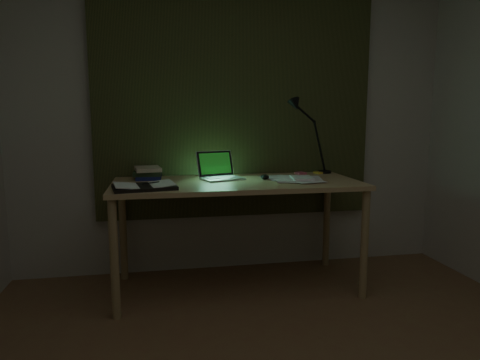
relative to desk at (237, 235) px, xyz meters
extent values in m
cube|color=beige|center=(0.07, 0.46, 0.85)|extent=(3.50, 0.00, 2.50)
cube|color=#2D341A|center=(0.07, 0.42, 1.05)|extent=(2.20, 0.06, 2.00)
ellipsoid|color=black|center=(0.22, 0.05, 0.42)|extent=(0.08, 0.11, 0.04)
cube|color=yellow|center=(0.73, 0.29, 0.40)|extent=(0.09, 0.09, 0.01)
cube|color=#E85A78|center=(0.57, 0.28, 0.40)|extent=(0.09, 0.09, 0.02)
camera|label=1|loc=(-0.54, -2.95, 0.85)|focal=32.00mm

